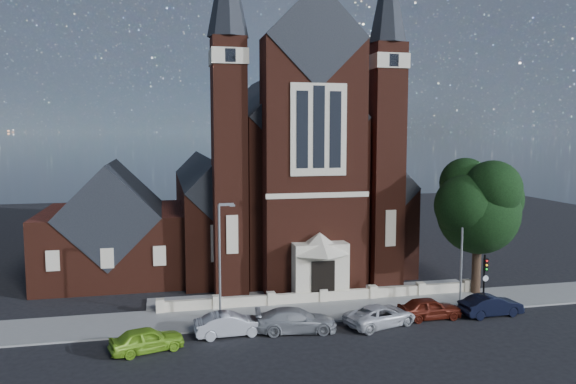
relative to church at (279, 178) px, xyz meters
name	(u,v)px	position (x,y,z in m)	size (l,w,h in m)	color
ground	(297,275)	(0.00, -7.94, -8.19)	(120.00, 120.00, 0.00)	black
pavement_strip	(331,311)	(0.00, -18.44, -8.19)	(60.00, 5.00, 0.12)	gray
forecourt_paving	(316,295)	(0.00, -14.44, -8.19)	(26.00, 3.00, 0.14)	gray
forecourt_wall	(323,302)	(0.00, -16.44, -8.19)	(24.00, 0.40, 0.90)	beige
church	(279,178)	(0.00, 0.00, 0.00)	(20.01, 34.90, 29.20)	#481E13
parish_hall	(113,232)	(-16.00, -4.94, -4.17)	(12.00, 12.20, 10.24)	#481E13
street_tree	(482,208)	(12.60, -17.23, -1.23)	(6.40, 6.60, 10.70)	black
street_lamp_left	(221,255)	(-7.91, -18.94, -3.59)	(1.16, 0.22, 8.09)	gray
street_lamp_right	(463,243)	(10.09, -18.94, -3.59)	(1.16, 0.22, 8.09)	gray
traffic_signal	(485,274)	(11.00, -20.52, -5.60)	(0.28, 0.42, 4.00)	black
car_lime_van	(147,339)	(-12.74, -23.38, -7.45)	(1.73, 4.30, 1.46)	#7CB524
car_silver_a	(230,324)	(-7.69, -21.86, -7.45)	(1.55, 4.45, 1.47)	#ACAEB4
car_silver_b	(296,320)	(-3.46, -22.10, -7.42)	(2.14, 5.26, 1.53)	gray
car_white_suv	(380,315)	(2.30, -22.22, -7.49)	(2.32, 5.04, 1.40)	silver
car_dark_red	(429,308)	(6.11, -21.64, -7.44)	(1.77, 4.39, 1.49)	#5A1A0F
car_navy	(491,305)	(10.63, -21.99, -7.45)	(1.56, 4.49, 1.48)	black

